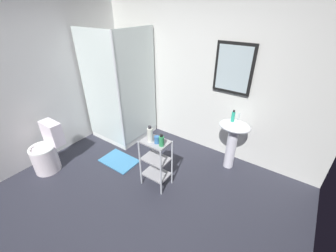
% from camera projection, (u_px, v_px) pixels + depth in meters
% --- Properties ---
extents(ground_plane, '(4.20, 4.20, 0.02)m').
position_uv_depth(ground_plane, '(125.00, 204.00, 2.82)').
color(ground_plane, '#2A2B36').
extents(wall_back, '(4.20, 0.14, 2.50)m').
position_uv_depth(wall_back, '(198.00, 77.00, 3.50)').
color(wall_back, silver).
rests_on(wall_back, ground_plane).
extents(wall_left, '(0.10, 4.20, 2.50)m').
position_uv_depth(wall_left, '(25.00, 86.00, 3.11)').
color(wall_left, silver).
rests_on(wall_left, ground_plane).
extents(shower_stall, '(0.92, 0.92, 2.00)m').
position_uv_depth(shower_stall, '(123.00, 115.00, 4.04)').
color(shower_stall, white).
rests_on(shower_stall, ground_plane).
extents(pedestal_sink, '(0.46, 0.37, 0.81)m').
position_uv_depth(pedestal_sink, '(233.00, 136.00, 3.19)').
color(pedestal_sink, white).
rests_on(pedestal_sink, ground_plane).
extents(sink_faucet, '(0.03, 0.03, 0.10)m').
position_uv_depth(sink_faucet, '(239.00, 116.00, 3.14)').
color(sink_faucet, silver).
rests_on(sink_faucet, pedestal_sink).
extents(toilet, '(0.37, 0.49, 0.76)m').
position_uv_depth(toilet, '(47.00, 152.00, 3.29)').
color(toilet, white).
rests_on(toilet, ground_plane).
extents(storage_cart, '(0.38, 0.28, 0.74)m').
position_uv_depth(storage_cart, '(156.00, 160.00, 2.93)').
color(storage_cart, silver).
rests_on(storage_cart, ground_plane).
extents(hand_soap_bottle, '(0.05, 0.05, 0.18)m').
position_uv_depth(hand_soap_bottle, '(233.00, 116.00, 3.06)').
color(hand_soap_bottle, '#2DBC99').
rests_on(hand_soap_bottle, pedestal_sink).
extents(lotion_bottle_white, '(0.07, 0.07, 0.23)m').
position_uv_depth(lotion_bottle_white, '(150.00, 135.00, 2.73)').
color(lotion_bottle_white, silver).
rests_on(lotion_bottle_white, storage_cart).
extents(body_wash_bottle_green, '(0.07, 0.07, 0.17)m').
position_uv_depth(body_wash_bottle_green, '(162.00, 141.00, 2.66)').
color(body_wash_bottle_green, '#309757').
rests_on(body_wash_bottle_green, storage_cart).
extents(rinse_cup, '(0.07, 0.07, 0.10)m').
position_uv_depth(rinse_cup, '(157.00, 140.00, 2.72)').
color(rinse_cup, '#3870B2').
rests_on(rinse_cup, storage_cart).
extents(bath_mat, '(0.60, 0.40, 0.02)m').
position_uv_depth(bath_mat, '(119.00, 161.00, 3.58)').
color(bath_mat, teal).
rests_on(bath_mat, ground_plane).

